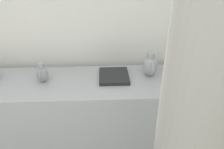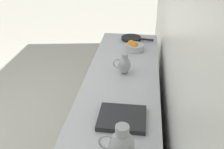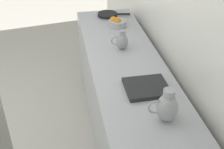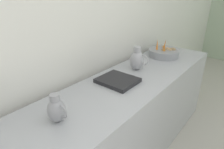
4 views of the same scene
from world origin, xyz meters
The scene contains 6 objects.
tile_wall_left centered at (-1.95, 0.76, 1.50)m, with size 0.10×8.42×3.00m, color white.
prep_counter centered at (-1.50, 0.26, 0.46)m, with size 0.68×3.27×0.92m, color #ADAFB5.
vegetable_colander centered at (-1.56, 1.38, 0.97)m, with size 0.38×0.38×0.23m.
metal_pitcher_tall centered at (-1.59, 0.79, 1.04)m, with size 0.21×0.15×0.25m.
metal_pitcher_short centered at (-1.51, -0.29, 1.01)m, with size 0.17×0.12×0.20m.
counter_sink_basin centered at (-1.56, 0.41, 0.94)m, with size 0.34×0.30×0.04m, color #232326.
Camera 4 is at (-0.58, -0.88, 1.72)m, focal length 31.14 mm.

